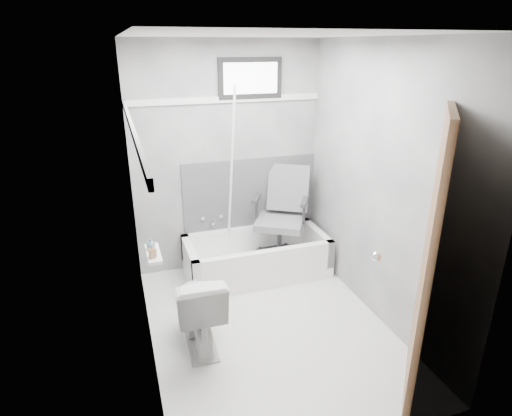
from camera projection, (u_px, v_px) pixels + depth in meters
name	position (u px, v px, depth m)	size (l,w,h in m)	color
floor	(268.00, 327.00, 3.79)	(2.60, 2.60, 0.00)	white
ceiling	(272.00, 35.00, 2.92)	(2.60, 2.60, 0.00)	silver
wall_back	(228.00, 160.00, 4.50)	(2.00, 0.02, 2.40)	slate
wall_front	(357.00, 281.00, 2.20)	(2.00, 0.02, 2.40)	slate
wall_left	(139.00, 215.00, 3.06)	(0.02, 2.60, 2.40)	slate
wall_right	(380.00, 187.00, 3.65)	(0.02, 2.60, 2.40)	slate
bathtub	(257.00, 256.00, 4.59)	(1.50, 0.70, 0.42)	white
office_chair	(280.00, 216.00, 4.57)	(0.58, 0.58, 1.01)	slate
toilet	(198.00, 308.00, 3.46)	(0.39, 0.70, 0.69)	silver
door	(495.00, 282.00, 2.58)	(0.78, 0.78, 2.00)	#50321E
window	(250.00, 78.00, 4.27)	(0.66, 0.04, 0.40)	black
backerboard	(251.00, 193.00, 4.71)	(1.50, 0.02, 0.78)	#4C4C4F
trim_back	(226.00, 100.00, 4.27)	(2.00, 0.02, 0.06)	white
trim_left	(132.00, 128.00, 2.84)	(0.02, 2.60, 0.06)	white
pole	(231.00, 180.00, 4.34)	(0.02, 0.02, 1.95)	white
shelf	(153.00, 254.00, 3.14)	(0.10, 0.32, 0.03)	white
soap_bottle_a	(152.00, 251.00, 3.04)	(0.05, 0.05, 0.10)	#A58252
soap_bottle_b	(151.00, 243.00, 3.17)	(0.07, 0.07, 0.09)	slate
faucet	(212.00, 220.00, 4.65)	(0.26, 0.10, 0.16)	silver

